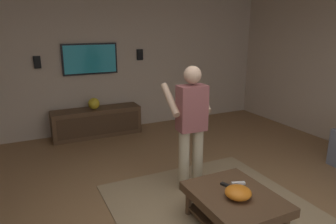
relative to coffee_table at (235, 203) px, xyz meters
The scene contains 12 objects.
wall_back_tv 4.07m from the coffee_table, ahead, with size 0.10×7.23×2.87m, color #BCA893.
area_rug 0.35m from the coffee_table, ahead, with size 2.63×2.25×0.01m, color #9E8460.
coffee_table is the anchor object (origin of this frame).
media_console 3.61m from the coffee_table, ahead, with size 0.45×1.70×0.55m.
tv 4.03m from the coffee_table, ahead, with size 0.05×1.06×0.59m.
person_standing 1.15m from the coffee_table, ahead, with size 0.55×0.56×1.64m.
bowl 0.18m from the coffee_table, 162.16° to the left, with size 0.27×0.27×0.12m, color orange.
remote_white 0.26m from the coffee_table, 45.81° to the right, with size 0.15×0.04×0.02m, color white.
remote_black 0.21m from the coffee_table, ahead, with size 0.15×0.04×0.02m, color black.
vase_round 3.62m from the coffee_table, 10.54° to the left, with size 0.22×0.22×0.22m, color gold.
wall_speaker_left 4.03m from the coffee_table, ahead, with size 0.06×0.12×0.22m, color black.
wall_speaker_right 4.29m from the coffee_table, 22.38° to the left, with size 0.06×0.12×0.22m, color black.
Camera 1 is at (-2.48, 1.66, 2.11)m, focal length 33.37 mm.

